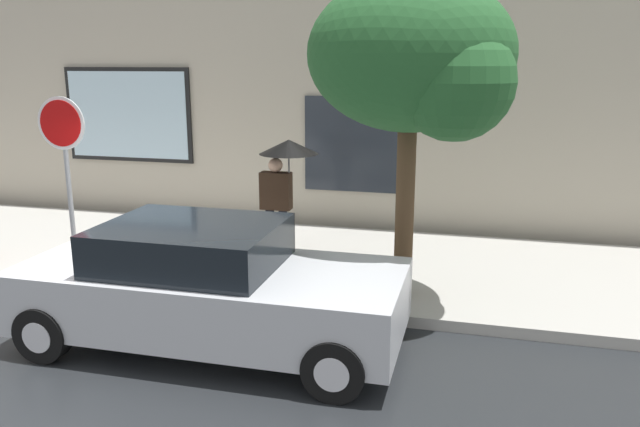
{
  "coord_description": "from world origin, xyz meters",
  "views": [
    {
      "loc": [
        4.29,
        -6.27,
        3.24
      ],
      "look_at": [
        2.21,
        1.8,
        1.2
      ],
      "focal_mm": 35.09,
      "sensor_mm": 36.0,
      "label": 1
    }
  ],
  "objects_px": {
    "street_tree": "(419,61)",
    "stop_sign": "(64,150)",
    "pedestrian_with_umbrella": "(284,167)",
    "parked_car": "(208,287)"
  },
  "relations": [
    {
      "from": "street_tree",
      "to": "stop_sign",
      "type": "relative_size",
      "value": 1.59
    },
    {
      "from": "pedestrian_with_umbrella",
      "to": "stop_sign",
      "type": "height_order",
      "value": "stop_sign"
    },
    {
      "from": "parked_car",
      "to": "street_tree",
      "type": "xyz_separation_m",
      "value": [
        2.15,
        1.71,
        2.52
      ]
    },
    {
      "from": "parked_car",
      "to": "street_tree",
      "type": "height_order",
      "value": "street_tree"
    },
    {
      "from": "street_tree",
      "to": "pedestrian_with_umbrella",
      "type": "bearing_deg",
      "value": 151.91
    },
    {
      "from": "pedestrian_with_umbrella",
      "to": "stop_sign",
      "type": "distance_m",
      "value": 3.2
    },
    {
      "from": "stop_sign",
      "to": "pedestrian_with_umbrella",
      "type": "bearing_deg",
      "value": 24.54
    },
    {
      "from": "street_tree",
      "to": "stop_sign",
      "type": "bearing_deg",
      "value": -177.8
    },
    {
      "from": "pedestrian_with_umbrella",
      "to": "stop_sign",
      "type": "relative_size",
      "value": 0.74
    },
    {
      "from": "stop_sign",
      "to": "street_tree",
      "type": "bearing_deg",
      "value": 2.2
    }
  ]
}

